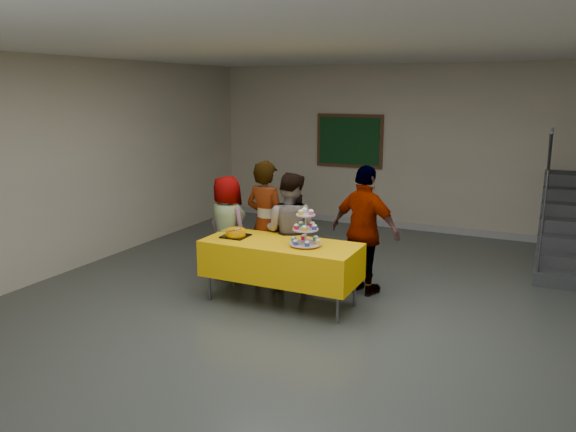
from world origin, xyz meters
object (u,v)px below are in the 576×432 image
at_px(cupcake_stand, 306,232).
at_px(schoolchild_b, 266,224).
at_px(bake_table, 281,259).
at_px(schoolchild_d, 365,231).
at_px(bear_cake, 236,232).
at_px(schoolchild_c, 290,231).
at_px(schoolchild_a, 228,227).
at_px(noticeboard, 349,141).

xyz_separation_m(cupcake_stand, schoolchild_b, (-0.81, 0.56, -0.11)).
xyz_separation_m(bake_table, schoolchild_d, (0.79, 0.77, 0.27)).
xyz_separation_m(cupcake_stand, bear_cake, (-0.95, 0.01, -0.11)).
height_order(bake_table, schoolchild_b, schoolchild_b).
distance_m(schoolchild_b, schoolchild_c, 0.35).
relative_size(bear_cake, schoolchild_c, 0.23).
distance_m(bake_table, schoolchild_a, 1.24).
bearing_deg(schoolchild_a, bear_cake, 145.95).
distance_m(bake_table, cupcake_stand, 0.51).
height_order(schoolchild_a, noticeboard, noticeboard).
distance_m(cupcake_stand, schoolchild_a, 1.56).
bearing_deg(bear_cake, schoolchild_a, 129.12).
distance_m(schoolchild_a, schoolchild_b, 0.62).
height_order(cupcake_stand, noticeboard, noticeboard).
bearing_deg(cupcake_stand, schoolchild_b, 145.19).
bearing_deg(schoolchild_a, bake_table, 169.16).
relative_size(schoolchild_b, noticeboard, 1.28).
relative_size(bear_cake, schoolchild_b, 0.22).
bearing_deg(noticeboard, schoolchild_d, -67.52).
xyz_separation_m(bake_table, schoolchild_b, (-0.48, 0.54, 0.28)).
distance_m(cupcake_stand, schoolchild_c, 0.75).
height_order(schoolchild_a, schoolchild_d, schoolchild_d).
height_order(bake_table, noticeboard, noticeboard).
distance_m(bear_cake, schoolchild_a, 0.76).
distance_m(schoolchild_a, noticeboard, 3.89).
distance_m(bake_table, schoolchild_b, 0.77).
height_order(bear_cake, schoolchild_a, schoolchild_a).
bearing_deg(schoolchild_d, bake_table, 58.97).
bearing_deg(schoolchild_c, schoolchild_d, -167.56).
xyz_separation_m(bear_cake, schoolchild_d, (1.41, 0.78, -0.01)).
height_order(bake_table, schoolchild_d, schoolchild_d).
relative_size(schoolchild_a, noticeboard, 1.09).
bearing_deg(cupcake_stand, schoolchild_c, 129.74).
height_order(schoolchild_b, schoolchild_c, schoolchild_b).
xyz_separation_m(schoolchild_b, schoolchild_d, (1.28, 0.23, -0.01)).
relative_size(cupcake_stand, noticeboard, 0.34).
relative_size(bear_cake, schoolchild_a, 0.25).
bearing_deg(schoolchild_a, schoolchild_c, -165.20).
distance_m(schoolchild_a, schoolchild_d, 1.90).
bearing_deg(cupcake_stand, schoolchild_a, 157.30).
xyz_separation_m(schoolchild_a, schoolchild_c, (0.96, -0.03, 0.05)).
bearing_deg(schoolchild_b, cupcake_stand, 154.87).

